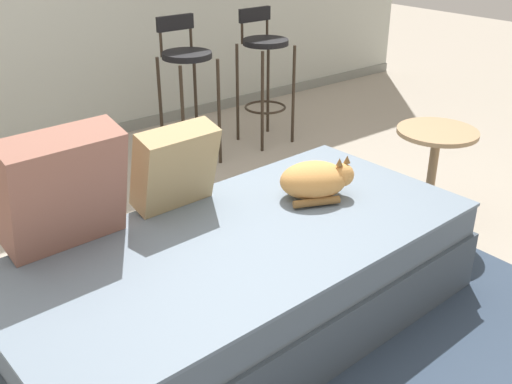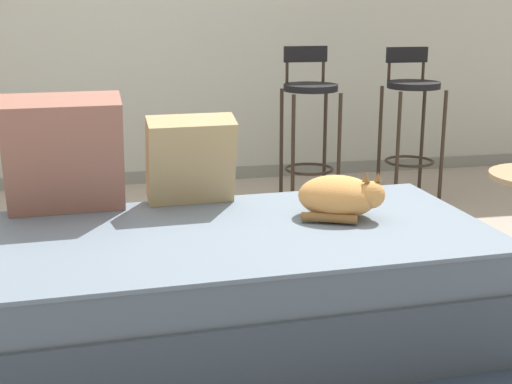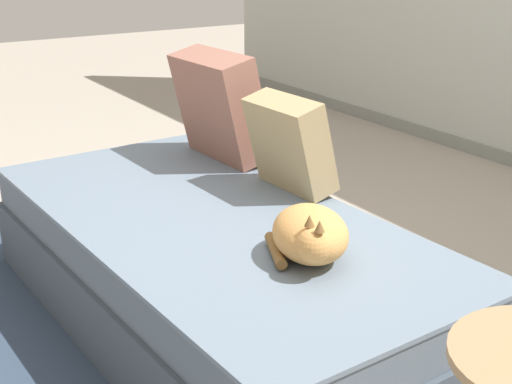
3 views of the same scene
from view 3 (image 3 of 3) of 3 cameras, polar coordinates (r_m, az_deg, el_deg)
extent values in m
plane|color=#A89E8E|center=(3.03, 3.30, -8.33)|extent=(16.00, 16.00, 0.00)
cube|color=#334256|center=(2.73, -9.00, -11.94)|extent=(2.78, 2.11, 0.01)
cube|color=#44505B|center=(2.77, -3.44, -7.82)|extent=(2.12, 1.10, 0.29)
cube|color=slate|center=(2.67, -3.54, -3.53)|extent=(2.08, 1.06, 0.16)
cube|color=slate|center=(2.64, -3.58, -2.06)|extent=(2.09, 1.07, 0.02)
cube|color=#936051|center=(3.23, -2.91, 6.89)|extent=(0.48, 0.29, 0.50)
cube|color=tan|center=(2.83, 2.75, 3.88)|extent=(0.38, 0.24, 0.39)
ellipsoid|color=tan|center=(2.28, 4.36, -3.33)|extent=(0.39, 0.35, 0.17)
sphere|color=tan|center=(2.14, 4.65, -4.31)|extent=(0.11, 0.11, 0.11)
cone|color=brown|center=(2.13, 4.30, -2.29)|extent=(0.03, 0.03, 0.04)
cone|color=brown|center=(2.10, 5.11, -2.73)|extent=(0.03, 0.03, 0.04)
cylinder|color=brown|center=(2.30, 1.57, -4.67)|extent=(0.22, 0.12, 0.04)
camera|label=1|loc=(3.51, -44.56, 19.02)|focal=42.00mm
camera|label=2|loc=(2.92, -61.51, 7.09)|focal=50.00mm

